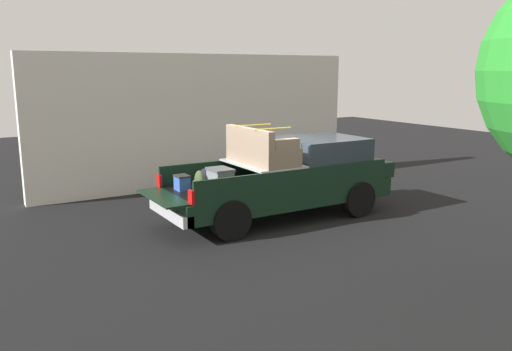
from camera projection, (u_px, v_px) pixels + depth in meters
The scene contains 4 objects.
ground_plane at pixel (277, 218), 12.51m from camera, with size 40.00×40.00×0.00m, color black.
pickup_truck at pixel (290, 177), 12.50m from camera, with size 6.05×2.06×2.23m.
building_facade at pixel (202, 121), 15.78m from camera, with size 10.26×0.36×3.96m, color silver.
trash_can at pixel (308, 165), 16.59m from camera, with size 0.60×0.60×0.98m.
Camera 1 is at (-6.66, -10.07, 3.49)m, focal length 36.53 mm.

